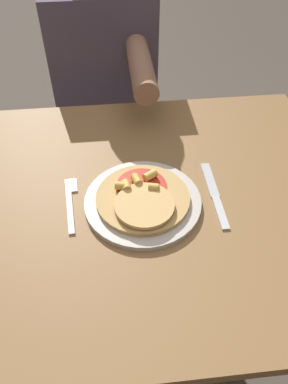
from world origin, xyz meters
name	(u,v)px	position (x,y,z in m)	size (l,w,h in m)	color
ground_plane	(143,331)	(0.00, 0.00, 0.00)	(8.00, 8.00, 0.00)	brown
dining_table	(142,230)	(0.00, 0.00, 0.62)	(1.03, 0.83, 0.74)	olive
plate	(144,202)	(0.00, -0.02, 0.75)	(0.27, 0.27, 0.01)	beige
pizza	(144,198)	(0.00, -0.02, 0.77)	(0.22, 0.22, 0.04)	tan
fork	(71,201)	(-0.17, 0.01, 0.75)	(0.03, 0.18, 0.00)	silver
knife	(215,195)	(0.18, -0.01, 0.75)	(0.02, 0.22, 0.00)	silver
person_diner	(106,78)	(-0.07, 0.66, 0.70)	(0.36, 0.52, 1.20)	#2D2D38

